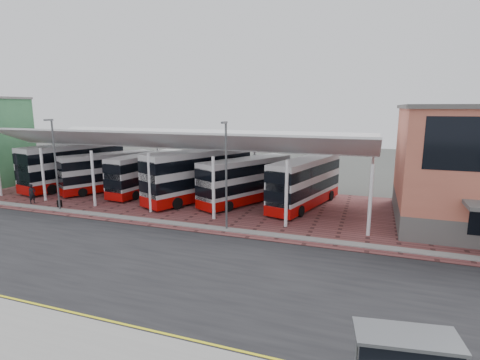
{
  "coord_description": "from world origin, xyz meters",
  "views": [
    {
      "loc": [
        12.0,
        -18.56,
        9.06
      ],
      "look_at": [
        1.93,
        9.48,
        3.24
      ],
      "focal_mm": 28.0,
      "sensor_mm": 36.0,
      "label": 1
    }
  ],
  "objects": [
    {
      "name": "bus_0",
      "position": [
        -20.03,
        14.68,
        2.51
      ],
      "size": [
        5.11,
        12.25,
        4.92
      ],
      "rotation": [
        0.0,
        0.0,
        -0.2
      ],
      "color": "silver",
      "rests_on": "forecourt"
    },
    {
      "name": "sidewalk",
      "position": [
        0.0,
        -9.0,
        0.07
      ],
      "size": [
        120.0,
        4.0,
        0.14
      ],
      "primitive_type": "cube",
      "color": "gray",
      "rests_on": "ground"
    },
    {
      "name": "lamp_east",
      "position": [
        2.0,
        6.27,
        4.36
      ],
      "size": [
        0.16,
        0.9,
        8.07
      ],
      "color": "#535659",
      "rests_on": "ground"
    },
    {
      "name": "forecourt",
      "position": [
        2.0,
        13.0,
        0.03
      ],
      "size": [
        72.0,
        16.0,
        0.06
      ],
      "primitive_type": "cube",
      "color": "brown",
      "rests_on": "ground"
    },
    {
      "name": "bus_4",
      "position": [
        0.77,
        14.34,
        2.17
      ],
      "size": [
        6.72,
        10.28,
        4.25
      ],
      "rotation": [
        0.0,
        0.0,
        -0.46
      ],
      "color": "silver",
      "rests_on": "forecourt"
    },
    {
      "name": "road",
      "position": [
        0.0,
        -1.0,
        0.01
      ],
      "size": [
        120.0,
        14.0,
        0.02
      ],
      "primitive_type": "cube",
      "color": "black",
      "rests_on": "ground"
    },
    {
      "name": "yellow_line_far",
      "position": [
        0.0,
        -6.7,
        0.03
      ],
      "size": [
        120.0,
        0.12,
        0.01
      ],
      "primitive_type": "cube",
      "color": "yellow",
      "rests_on": "road"
    },
    {
      "name": "yellow_line_near",
      "position": [
        0.0,
        -7.0,
        0.03
      ],
      "size": [
        120.0,
        0.12,
        0.01
      ],
      "primitive_type": "cube",
      "color": "yellow",
      "rests_on": "road"
    },
    {
      "name": "pedestrian",
      "position": [
        -18.23,
        7.24,
        1.0
      ],
      "size": [
        0.58,
        0.76,
        1.87
      ],
      "primitive_type": "imported",
      "rotation": [
        0.0,
        0.0,
        1.37
      ],
      "color": "black",
      "rests_on": "forecourt"
    },
    {
      "name": "ground",
      "position": [
        0.0,
        0.0,
        0.0
      ],
      "size": [
        140.0,
        140.0,
        0.0
      ],
      "primitive_type": "plane",
      "color": "#41433F"
    },
    {
      "name": "north_kerb",
      "position": [
        0.0,
        6.2,
        0.07
      ],
      "size": [
        120.0,
        0.8,
        0.14
      ],
      "primitive_type": "cube",
      "color": "gray",
      "rests_on": "ground"
    },
    {
      "name": "bus_1",
      "position": [
        -15.17,
        14.29,
        2.09
      ],
      "size": [
        6.77,
        9.82,
        4.1
      ],
      "rotation": [
        0.0,
        0.0,
        -0.5
      ],
      "color": "silver",
      "rests_on": "forecourt"
    },
    {
      "name": "lamp_west",
      "position": [
        -14.0,
        6.27,
        4.36
      ],
      "size": [
        0.16,
        0.9,
        8.07
      ],
      "color": "#535659",
      "rests_on": "ground"
    },
    {
      "name": "bus_5",
      "position": [
        6.29,
        15.0,
        2.25
      ],
      "size": [
        5.07,
        10.99,
        4.42
      ],
      "rotation": [
        0.0,
        0.0,
        -0.25
      ],
      "color": "silver",
      "rests_on": "forecourt"
    },
    {
      "name": "suitcase",
      "position": [
        -14.81,
        7.08,
        0.37
      ],
      "size": [
        0.37,
        0.26,
        0.63
      ],
      "primitive_type": "cube",
      "color": "black",
      "rests_on": "forecourt"
    },
    {
      "name": "canopy",
      "position": [
        -6.0,
        13.94,
        5.8
      ],
      "size": [
        37.0,
        11.63,
        7.07
      ],
      "color": "white",
      "rests_on": "ground"
    },
    {
      "name": "bus_3",
      "position": [
        -3.99,
        14.05,
        2.49
      ],
      "size": [
        7.28,
        11.95,
        4.89
      ],
      "rotation": [
        0.0,
        0.0,
        -0.41
      ],
      "color": "silver",
      "rests_on": "forecourt"
    },
    {
      "name": "bus_2",
      "position": [
        -10.6,
        14.98,
        2.12
      ],
      "size": [
        3.41,
        10.25,
        4.14
      ],
      "rotation": [
        0.0,
        0.0,
        -0.11
      ],
      "color": "silver",
      "rests_on": "forecourt"
    }
  ]
}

